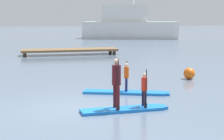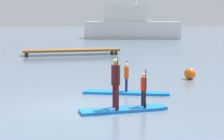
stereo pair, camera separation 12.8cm
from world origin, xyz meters
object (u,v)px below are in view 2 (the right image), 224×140
at_px(paddleboard_near, 126,92).
at_px(mooring_buoy_near, 190,74).
at_px(paddleboard_far, 124,110).
at_px(paddler_adult, 116,80).
at_px(paddler_child_front, 144,88).
at_px(paddler_child_solo, 126,76).
at_px(fishing_boat_white_large, 131,25).

relative_size(paddleboard_near, mooring_buoy_near, 5.96).
bearing_deg(paddleboard_far, paddler_adult, -177.07).
xyz_separation_m(paddler_adult, paddler_child_front, (0.99, 0.02, -0.31)).
bearing_deg(paddler_adult, paddler_child_solo, 67.14).
bearing_deg(mooring_buoy_near, paddler_child_front, -129.15).
height_order(paddler_child_front, fishing_boat_white_large, fishing_boat_white_large).
xyz_separation_m(paddler_child_solo, paddleboard_far, (-0.83, -2.62, -0.71)).
relative_size(paddleboard_far, paddler_child_front, 2.30).
bearing_deg(paddler_adult, fishing_boat_white_large, 72.85).
relative_size(paddleboard_far, mooring_buoy_near, 5.12).
relative_size(paddler_child_front, fishing_boat_white_large, 0.09).
bearing_deg(paddler_child_front, paddleboard_near, 87.55).
height_order(paddleboard_near, fishing_boat_white_large, fishing_boat_white_large).
distance_m(paddleboard_near, paddler_child_front, 2.70).
distance_m(paddler_child_front, fishing_boat_white_large, 42.09).
bearing_deg(paddleboard_near, paddler_child_front, -92.45).
height_order(paddleboard_far, paddler_child_front, paddler_child_front).
bearing_deg(fishing_boat_white_large, paddleboard_far, -106.79).
bearing_deg(paddler_child_front, paddler_child_solo, 87.26).
bearing_deg(mooring_buoy_near, paddleboard_near, -147.88).
xyz_separation_m(paddleboard_near, paddler_child_solo, (0.01, 0.01, 0.71)).
height_order(paddler_child_solo, paddler_adult, paddler_adult).
bearing_deg(paddler_child_front, fishing_boat_white_large, 74.13).
bearing_deg(paddler_child_front, mooring_buoy_near, 50.85).
relative_size(paddler_adult, mooring_buoy_near, 2.89).
distance_m(paddleboard_near, mooring_buoy_near, 4.86).
distance_m(paddler_child_solo, paddler_adult, 2.88).
bearing_deg(paddler_adult, paddleboard_far, 2.93).
bearing_deg(paddleboard_near, paddleboard_far, -107.27).
relative_size(paddler_child_solo, paddler_adult, 0.73).
bearing_deg(paddler_child_solo, paddler_adult, -112.86).
xyz_separation_m(paddleboard_far, paddler_adult, (-0.29, -0.01, 1.01)).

